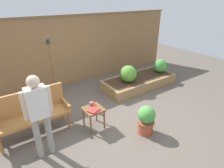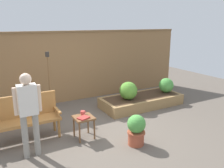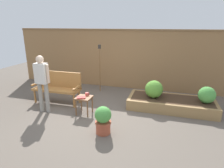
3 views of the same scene
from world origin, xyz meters
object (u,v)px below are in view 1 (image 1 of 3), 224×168
at_px(side_table, 93,112).
at_px(person_by_bench, 39,111).
at_px(garden_bench, 31,110).
at_px(tiki_torch, 50,59).
at_px(book_on_table, 94,110).
at_px(potted_boxwood, 146,119).
at_px(cup_on_table, 92,104).
at_px(shrub_near_bench, 128,74).
at_px(shrub_far_corner, 160,66).

relative_size(side_table, person_by_bench, 0.31).
xyz_separation_m(garden_bench, person_by_bench, (0.01, -0.74, 0.39)).
bearing_deg(side_table, tiki_torch, 96.66).
xyz_separation_m(book_on_table, tiki_torch, (-0.18, 1.94, 0.64)).
bearing_deg(potted_boxwood, garden_bench, 145.14).
xyz_separation_m(garden_bench, potted_boxwood, (1.92, -1.34, -0.21)).
xyz_separation_m(garden_bench, book_on_table, (1.08, -0.64, -0.05)).
relative_size(cup_on_table, shrub_near_bench, 0.26).
relative_size(side_table, shrub_near_bench, 0.96).
distance_m(book_on_table, potted_boxwood, 1.10).
relative_size(book_on_table, tiki_torch, 0.14).
xyz_separation_m(side_table, book_on_table, (-0.04, -0.08, 0.10)).
height_order(potted_boxwood, shrub_far_corner, shrub_far_corner).
bearing_deg(cup_on_table, tiki_torch, 98.30).
distance_m(cup_on_table, tiki_torch, 1.85).
height_order(cup_on_table, tiki_torch, tiki_torch).
bearing_deg(shrub_far_corner, person_by_bench, -164.90).
xyz_separation_m(side_table, shrub_far_corner, (3.12, 0.96, 0.13)).
relative_size(cup_on_table, tiki_torch, 0.08).
bearing_deg(book_on_table, shrub_far_corner, -3.53).
xyz_separation_m(garden_bench, shrub_far_corner, (4.24, 0.40, -0.02)).
height_order(side_table, person_by_bench, person_by_bench).
bearing_deg(shrub_near_bench, book_on_table, -149.59).
relative_size(garden_bench, tiki_torch, 0.87).
relative_size(tiki_torch, person_by_bench, 1.06).
height_order(side_table, tiki_torch, tiki_torch).
relative_size(garden_bench, potted_boxwood, 2.28).
bearing_deg(cup_on_table, side_table, -104.60).
distance_m(side_table, shrub_near_bench, 1.99).
bearing_deg(book_on_table, tiki_torch, 73.56).
distance_m(cup_on_table, book_on_table, 0.23).
xyz_separation_m(book_on_table, potted_boxwood, (0.84, -0.69, -0.16)).
distance_m(garden_bench, person_by_bench, 0.84).
height_order(garden_bench, book_on_table, garden_bench).
height_order(side_table, potted_boxwood, potted_boxwood).
distance_m(garden_bench, tiki_torch, 1.69).
relative_size(shrub_far_corner, person_by_bench, 0.29).
bearing_deg(cup_on_table, shrub_far_corner, 15.01).
bearing_deg(garden_bench, shrub_near_bench, 7.96).
bearing_deg(cup_on_table, book_on_table, -108.21).
distance_m(cup_on_table, shrub_far_corner, 3.20).
bearing_deg(tiki_torch, person_by_bench, -113.51).
bearing_deg(potted_boxwood, tiki_torch, 111.16).
distance_m(side_table, cup_on_table, 0.18).
bearing_deg(side_table, garden_bench, 153.28).
bearing_deg(garden_bench, book_on_table, -30.74).
relative_size(shrub_near_bench, tiki_torch, 0.30).
xyz_separation_m(cup_on_table, shrub_near_bench, (1.71, 0.83, 0.03)).
relative_size(garden_bench, person_by_bench, 0.92).
height_order(potted_boxwood, tiki_torch, tiki_torch).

